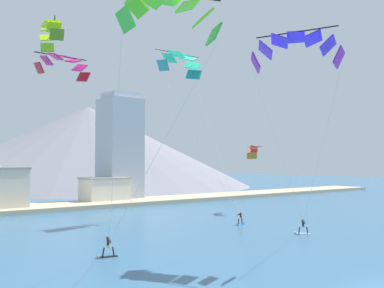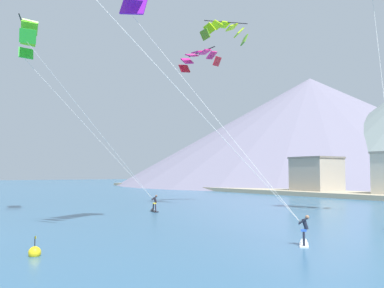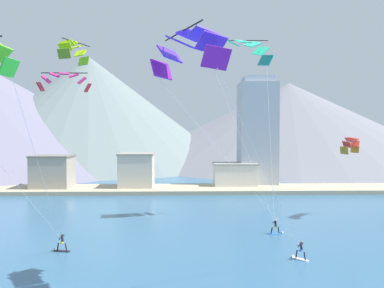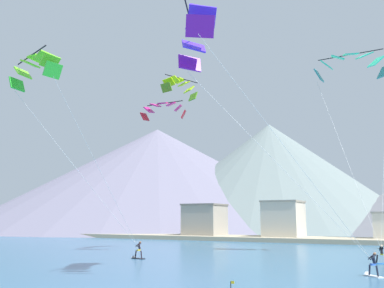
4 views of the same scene
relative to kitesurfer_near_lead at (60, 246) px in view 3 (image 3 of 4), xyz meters
name	(u,v)px [view 3 (image 3 of 4)]	position (x,y,z in m)	size (l,w,h in m)	color
kitesurfer_near_lead	(60,246)	(0.00, 0.00, 0.00)	(1.79, 0.79, 1.69)	black
kitesurfer_near_trail	(298,254)	(20.94, -2.88, -0.03)	(1.46, 1.57, 1.64)	white
kitesurfer_mid_center	(277,230)	(21.12, 5.86, -0.02)	(1.79, 0.79, 1.65)	#337FDB
parafoil_kite_near_trail	(190,49)	(11.55, -9.58, 15.95)	(12.23, 9.81, 16.40)	purple
parafoil_kite_mid_center	(242,50)	(18.47, 14.19, 20.34)	(7.95, 10.51, 20.93)	teal
parafoil_kite_distant_high_outer	(64,79)	(-1.08, 6.10, 15.71)	(5.38, 2.45, 2.11)	red
parafoil_kite_distant_low_drift	(73,50)	(-1.01, 9.57, 19.42)	(2.50, 5.71, 2.29)	#4E8C1B
parafoil_kite_distant_mid_solo	(351,143)	(32.27, 14.18, 8.79)	(3.61, 4.23, 2.08)	#AD791F
shoreline_strip	(166,189)	(8.27, 37.23, -0.12)	(180.00, 10.00, 0.70)	tan
shore_building_harbour_front	(137,172)	(2.98, 38.67, 2.91)	(6.28, 6.90, 6.75)	beige
shore_building_promenade_mid	(53,173)	(-11.96, 38.26, 2.75)	(6.91, 6.76, 6.41)	#A89E8E
shore_building_quay_east	(235,176)	(21.03, 40.28, 1.93)	(8.04, 5.67, 4.78)	silver
highrise_tower	(257,133)	(25.64, 42.94, 9.86)	(7.00, 7.00, 21.08)	#A8ADB7
mountain_peak_west_ridge	(288,123)	(46.20, 100.27, 12.58)	(106.22, 106.22, 26.11)	slate
mountain_peak_east_shoulder	(90,111)	(-17.48, 95.79, 16.31)	(88.99, 88.99, 33.55)	slate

